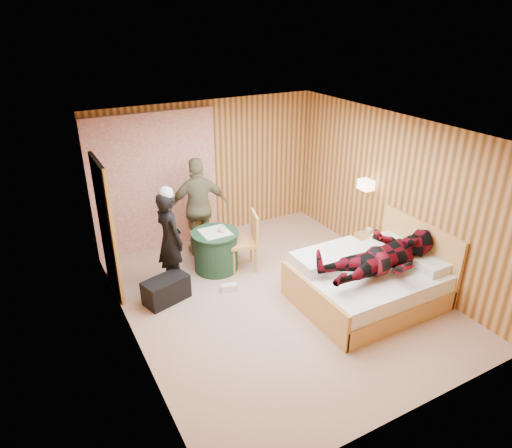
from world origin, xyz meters
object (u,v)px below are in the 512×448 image
man_at_table (199,207)px  chair_near (248,237)px  duffel_bag (166,290)px  bed (368,281)px  round_table (216,250)px  woman_standing (170,240)px  man_on_bed (385,248)px  nightstand (372,250)px  chair_far (201,225)px  wall_lamp (366,185)px

man_at_table → chair_near: bearing=129.6°
duffel_bag → man_at_table: 1.66m
bed → round_table: bearing=130.4°
woman_standing → man_on_bed: size_ratio=0.87×
woman_standing → man_at_table: size_ratio=0.89×
nightstand → chair_near: size_ratio=0.56×
nightstand → man_on_bed: man_on_bed is taller
duffel_bag → woman_standing: size_ratio=0.43×
bed → chair_far: bed is taller
round_table → man_at_table: bearing=90.0°
chair_far → man_on_bed: size_ratio=0.53×
duffel_bag → man_on_bed: 3.16m
bed → wall_lamp: bearing=54.3°
round_table → woman_standing: (-0.77, -0.10, 0.43)m
woman_standing → wall_lamp: bearing=-114.5°
chair_near → duffel_bag: size_ratio=1.50×
bed → man_on_bed: (0.02, -0.23, 0.65)m
man_on_bed → round_table: bearing=127.6°
bed → duffel_bag: bearing=152.2°
nightstand → duffel_bag: nightstand is taller
chair_near → woman_standing: bearing=-78.8°
nightstand → chair_far: chair_far is taller
duffel_bag → man_at_table: size_ratio=0.38×
bed → man_at_table: 3.01m
wall_lamp → bed: 1.69m
wall_lamp → man_on_bed: size_ratio=0.15×
bed → woman_standing: 2.98m
nightstand → duffel_bag: 3.40m
wall_lamp → nightstand: bearing=-97.0°
bed → duffel_bag: bed is taller
chair_far → duffel_bag: chair_far is taller
woman_standing → round_table: bearing=-95.5°
round_table → woman_standing: bearing=-172.7°
man_at_table → duffel_bag: bearing=58.5°
man_at_table → wall_lamp: bearing=160.0°
man_at_table → man_on_bed: man_on_bed is taller
bed → duffel_bag: (-2.59, 1.37, -0.12)m
round_table → bed: bearing=-49.6°
wall_lamp → chair_near: size_ratio=0.27×
chair_far → chair_near: bearing=-51.6°
bed → chair_near: bed is taller
bed → nightstand: (0.75, 0.76, -0.04)m
woman_standing → man_on_bed: (2.38, -1.99, 0.19)m
round_table → man_on_bed: 2.71m
man_at_table → nightstand: bearing=153.6°
wall_lamp → man_on_bed: man_on_bed is taller
nightstand → chair_near: bearing=154.5°
chair_far → duffel_bag: size_ratio=1.43×
round_table → man_on_bed: (1.61, -2.09, 0.62)m
bed → woman_standing: (-2.35, 1.76, 0.46)m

